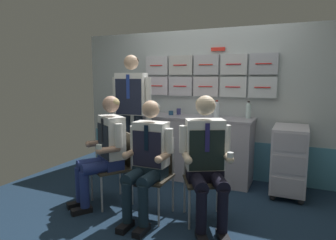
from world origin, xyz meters
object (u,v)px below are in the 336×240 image
object	(u,v)px
crew_member_by_counter	(206,155)
water_bottle_blue_cap	(248,110)
crew_member_right	(147,156)
folding_chair_left	(119,160)
service_trolley	(289,158)
folding_chair_right	(155,167)
folding_chair_by_counter	(203,170)
crew_member_left	(105,146)
espresso_cup_small	(171,113)
crew_member_standing	(132,107)

from	to	relation	value
crew_member_by_counter	water_bottle_blue_cap	world-z (taller)	crew_member_by_counter
crew_member_right	folding_chair_left	bearing A→B (deg)	154.74
service_trolley	folding_chair_right	size ratio (longest dim) A/B	1.04
service_trolley	water_bottle_blue_cap	size ratio (longest dim) A/B	3.70
folding_chair_by_counter	crew_member_by_counter	size ratio (longest dim) A/B	0.64
water_bottle_blue_cap	service_trolley	bearing A→B (deg)	-22.90
service_trolley	crew_member_right	distance (m)	1.84
service_trolley	crew_member_left	bearing A→B (deg)	-148.59
crew_member_left	crew_member_right	bearing A→B (deg)	-10.39
crew_member_by_counter	folding_chair_by_counter	bearing A→B (deg)	118.50
service_trolley	espresso_cup_small	world-z (taller)	espresso_cup_small
folding_chair_right	crew_member_by_counter	xyz separation A→B (m)	(0.58, -0.02, 0.20)
crew_member_left	folding_chair_by_counter	xyz separation A→B (m)	(1.11, 0.17, -0.18)
folding_chair_left	crew_member_standing	size ratio (longest dim) A/B	0.47
crew_member_left	espresso_cup_small	xyz separation A→B (m)	(0.26, 1.28, 0.25)
crew_member_right	water_bottle_blue_cap	bearing A→B (deg)	63.57
folding_chair_right	crew_member_standing	distance (m)	1.11
folding_chair_left	water_bottle_blue_cap	size ratio (longest dim) A/B	3.55
folding_chair_by_counter	espresso_cup_small	bearing A→B (deg)	127.46
folding_chair_left	folding_chair_right	size ratio (longest dim) A/B	1.00
crew_member_by_counter	espresso_cup_small	size ratio (longest dim) A/B	18.59
crew_member_standing	espresso_cup_small	distance (m)	0.66
crew_member_right	water_bottle_blue_cap	world-z (taller)	crew_member_right
service_trolley	crew_member_standing	bearing A→B (deg)	-167.45
water_bottle_blue_cap	espresso_cup_small	bearing A→B (deg)	-173.53
service_trolley	folding_chair_by_counter	world-z (taller)	service_trolley
crew_member_right	crew_member_standing	size ratio (longest dim) A/B	0.70
crew_member_left	folding_chair_by_counter	size ratio (longest dim) A/B	1.52
espresso_cup_small	water_bottle_blue_cap	bearing A→B (deg)	6.47
crew_member_standing	espresso_cup_small	bearing A→B (deg)	58.88
folding_chair_by_counter	crew_member_by_counter	bearing A→B (deg)	-61.50
crew_member_right	crew_member_standing	xyz separation A→B (m)	(-0.68, 0.84, 0.39)
service_trolley	crew_member_left	world-z (taller)	crew_member_left
folding_chair_by_counter	water_bottle_blue_cap	size ratio (longest dim) A/B	3.55
crew_member_left	espresso_cup_small	bearing A→B (deg)	78.62
espresso_cup_small	crew_member_standing	bearing A→B (deg)	-121.12
crew_member_left	folding_chair_right	distance (m)	0.63
crew_member_left	service_trolley	bearing A→B (deg)	31.41
crew_member_left	crew_member_by_counter	xyz separation A→B (m)	(1.18, 0.03, 0.02)
service_trolley	espresso_cup_small	xyz separation A→B (m)	(-1.65, 0.11, 0.48)
crew_member_by_counter	water_bottle_blue_cap	distance (m)	1.41
crew_member_standing	water_bottle_blue_cap	size ratio (longest dim) A/B	7.52
crew_member_left	espresso_cup_small	world-z (taller)	crew_member_left
crew_member_by_counter	crew_member_right	bearing A→B (deg)	-165.91
crew_member_left	water_bottle_blue_cap	xyz separation A→B (m)	(1.35, 1.40, 0.33)
crew_member_right	espresso_cup_small	bearing A→B (deg)	103.95
crew_member_left	folding_chair_by_counter	world-z (taller)	crew_member_left
service_trolley	crew_member_by_counter	bearing A→B (deg)	-122.86
crew_member_right	crew_member_standing	distance (m)	1.15
folding_chair_left	folding_chair_by_counter	world-z (taller)	same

